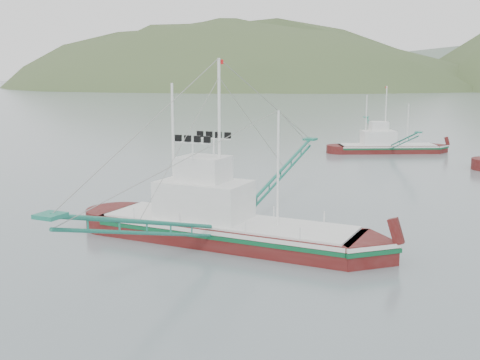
% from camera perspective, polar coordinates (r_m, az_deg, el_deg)
% --- Properties ---
extents(ground, '(1200.00, 1200.00, 0.00)m').
position_cam_1_polar(ground, '(37.90, -3.91, -6.22)').
color(ground, slate).
rests_on(ground, ground).
extents(main_boat, '(17.02, 30.76, 12.44)m').
position_cam_1_polar(main_boat, '(38.15, -1.56, -3.32)').
color(main_boat, '#490D0C').
rests_on(main_boat, ground).
extents(bg_boat_far, '(14.77, 22.14, 9.60)m').
position_cam_1_polar(bg_boat_far, '(83.32, 13.79, 3.90)').
color(bg_boat_far, '#490D0C').
rests_on(bg_boat_far, ground).
extents(headland_left, '(448.00, 308.00, 210.00)m').
position_cam_1_polar(headland_left, '(438.95, -1.48, 8.78)').
color(headland_left, '#3D5029').
rests_on(headland_left, ground).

